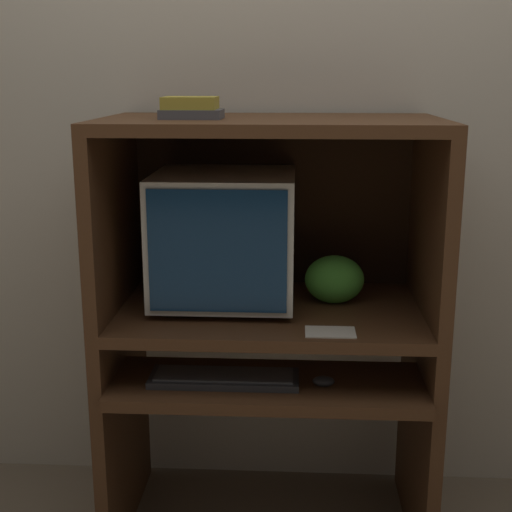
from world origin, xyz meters
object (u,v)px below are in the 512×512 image
keyboard (224,378)px  snack_bag (334,279)px  crt_monitor (225,237)px  mouse (324,381)px  book_stack (191,108)px

keyboard → snack_bag: 0.48m
crt_monitor → mouse: size_ratio=6.70×
book_stack → crt_monitor: bearing=47.8°
mouse → book_stack: (-0.40, 0.15, 0.78)m
crt_monitor → mouse: bearing=-37.4°
keyboard → book_stack: (-0.10, 0.13, 0.79)m
mouse → snack_bag: size_ratio=0.35×
keyboard → book_stack: 0.80m
mouse → keyboard: bearing=177.4°
mouse → book_stack: book_stack is taller
crt_monitor → snack_bag: 0.38m
keyboard → snack_bag: size_ratio=2.36×
crt_monitor → mouse: crt_monitor is taller
crt_monitor → snack_bag: size_ratio=2.32×
crt_monitor → keyboard: 0.44m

